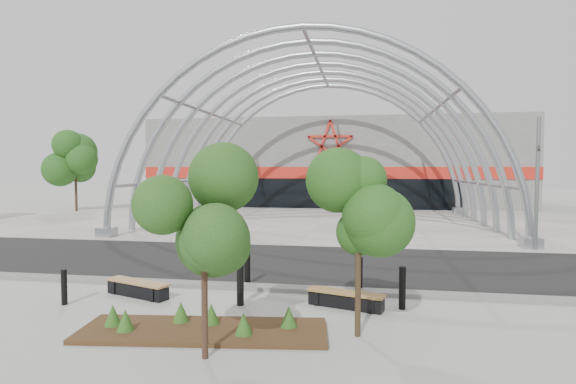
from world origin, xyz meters
TOP-DOWN VIEW (x-y plane):
  - ground at (0.00, 0.00)m, footprint 140.00×140.00m
  - road at (0.00, 3.50)m, footprint 140.00×7.00m
  - forecourt at (0.00, 15.50)m, footprint 60.00×17.00m
  - kerb at (0.00, -0.25)m, footprint 60.00×0.50m
  - arena_building at (0.00, 33.45)m, footprint 34.00×15.24m
  - vault_canopy at (0.00, 15.50)m, footprint 20.80×15.80m
  - planting_bed at (-0.59, -3.78)m, footprint 5.38×2.22m
  - signal_pole at (10.03, 7.57)m, footprint 0.21×0.80m
  - street_tree_0 at (-0.04, -5.01)m, footprint 1.61×1.61m
  - street_tree_1 at (2.72, -3.44)m, footprint 1.52×1.52m
  - bench_0 at (-3.26, -1.48)m, footprint 2.05×1.10m
  - bench_1 at (2.40, -1.55)m, footprint 1.99×0.98m
  - bollard_0 at (-4.74, -2.50)m, footprint 0.15×0.15m
  - bollard_1 at (-0.60, 0.17)m, footprint 0.18×0.18m
  - bollard_2 at (-0.27, -1.79)m, footprint 0.18×0.18m
  - bollard_3 at (3.79, -1.43)m, footprint 0.17×0.17m
  - bollard_4 at (2.74, -0.02)m, footprint 0.16×0.16m
  - bg_tree_0 at (-20.00, 20.00)m, footprint 3.00×3.00m

SIDE VIEW (x-z plane):
  - ground at x=0.00m, z-range 0.00..0.00m
  - road at x=0.00m, z-range 0.00..0.02m
  - vault_canopy at x=0.00m, z-range -10.16..10.20m
  - forecourt at x=0.00m, z-range 0.00..0.04m
  - kerb at x=0.00m, z-range 0.00..0.12m
  - planting_bed at x=-0.59m, z-range -0.14..0.41m
  - bench_1 at x=2.40m, z-range -0.01..0.40m
  - bench_0 at x=-3.26m, z-range -0.01..0.42m
  - bollard_0 at x=-4.74m, z-range 0.00..0.92m
  - bollard_4 at x=2.74m, z-range 0.00..0.99m
  - bollard_3 at x=3.79m, z-range 0.00..1.06m
  - bollard_1 at x=-0.60m, z-range 0.00..1.12m
  - bollard_2 at x=-0.27m, z-range 0.00..1.14m
  - street_tree_1 at x=2.72m, z-range 0.79..4.39m
  - street_tree_0 at x=-0.04m, z-range 0.80..4.48m
  - signal_pole at x=10.03m, z-range 0.13..5.79m
  - arena_building at x=0.00m, z-range -0.01..7.99m
  - bg_tree_0 at x=-20.00m, z-range 1.41..7.86m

